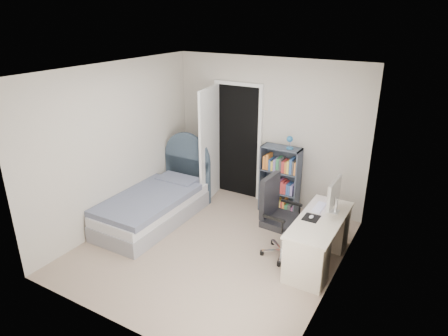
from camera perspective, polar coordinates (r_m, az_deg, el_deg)
The scene contains 8 objects.
room_shell at distance 5.29m, azimuth -1.82°, elevation 0.24°, with size 3.50×3.70×2.60m.
door at distance 6.96m, azimuth -0.63°, elevation 3.70°, with size 0.92×0.82×2.06m.
bed at distance 6.53m, azimuth -9.68°, elevation -5.05°, with size 0.97×2.01×1.24m.
nightstand at distance 7.52m, azimuth -5.48°, elevation -0.36°, with size 0.39×0.39×0.57m.
floor_lamp at distance 7.44m, azimuth -2.17°, elevation 0.82°, with size 0.19×0.19×1.31m.
bookcase at distance 6.64m, azimuth 8.03°, elevation -2.01°, with size 0.64×0.27×1.36m.
desk at distance 5.51m, azimuth 13.40°, elevation -9.72°, with size 0.55×1.37×1.12m.
office_chair at distance 5.48m, azimuth 7.73°, elevation -6.37°, with size 0.59×0.60×1.14m.
Camera 1 is at (2.61, -4.17, 3.18)m, focal length 32.00 mm.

